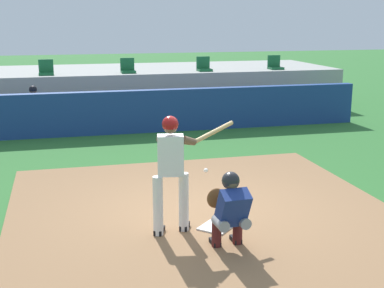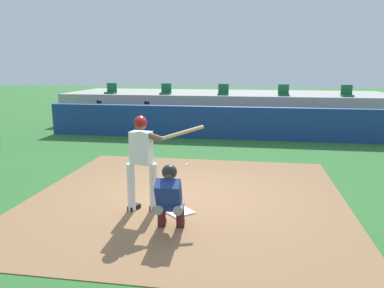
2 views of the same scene
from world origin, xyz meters
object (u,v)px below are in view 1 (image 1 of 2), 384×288
(catcher_crouched, at_px, (230,208))
(stadium_seat_1, at_px, (46,71))
(dugout_player_1, at_px, (34,108))
(stadium_seat_3, at_px, (204,67))
(batter_at_plate, at_px, (172,167))
(stadium_seat_4, at_px, (275,65))
(stadium_seat_2, at_px, (128,69))
(home_plate, at_px, (216,227))

(catcher_crouched, xyz_separation_m, stadium_seat_1, (-2.58, 10.90, 0.93))
(dugout_player_1, xyz_separation_m, stadium_seat_3, (5.55, 2.03, 0.86))
(batter_at_plate, bearing_deg, stadium_seat_4, 59.99)
(stadium_seat_4, bearing_deg, stadium_seat_2, 180.00)
(dugout_player_1, relative_size, stadium_seat_1, 2.71)
(catcher_crouched, height_order, stadium_seat_4, stadium_seat_4)
(catcher_crouched, relative_size, stadium_seat_1, 3.66)
(stadium_seat_1, bearing_deg, stadium_seat_3, 0.00)
(batter_at_plate, height_order, stadium_seat_4, stadium_seat_4)
(home_plate, distance_m, stadium_seat_2, 10.29)
(home_plate, relative_size, stadium_seat_3, 0.92)
(dugout_player_1, relative_size, stadium_seat_4, 2.71)
(stadium_seat_1, bearing_deg, stadium_seat_2, 0.00)
(batter_at_plate, xyz_separation_m, stadium_seat_1, (-1.93, 10.16, 0.50))
(catcher_crouched, distance_m, dugout_player_1, 9.34)
(batter_at_plate, xyz_separation_m, stadium_seat_3, (3.27, 10.16, 0.50))
(home_plate, xyz_separation_m, catcher_crouched, (-0.02, -0.72, 0.58))
(catcher_crouched, bearing_deg, batter_at_plate, 131.53)
(batter_at_plate, bearing_deg, catcher_crouched, -48.47)
(stadium_seat_3, bearing_deg, stadium_seat_2, 180.00)
(stadium_seat_1, bearing_deg, batter_at_plate, -79.25)
(home_plate, xyz_separation_m, dugout_player_1, (-2.95, 8.14, 0.65))
(batter_at_plate, height_order, stadium_seat_3, stadium_seat_3)
(stadium_seat_2, xyz_separation_m, stadium_seat_4, (5.20, 0.00, 0.00))
(stadium_seat_4, bearing_deg, catcher_crouched, -115.59)
(batter_at_plate, distance_m, stadium_seat_4, 11.75)
(home_plate, distance_m, stadium_seat_3, 10.61)
(home_plate, bearing_deg, stadium_seat_1, 104.33)
(stadium_seat_1, distance_m, stadium_seat_4, 7.80)
(batter_at_plate, height_order, stadium_seat_2, stadium_seat_2)
(catcher_crouched, height_order, stadium_seat_2, stadium_seat_2)
(dugout_player_1, relative_size, stadium_seat_2, 2.71)
(stadium_seat_2, bearing_deg, batter_at_plate, -93.78)
(dugout_player_1, distance_m, stadium_seat_3, 5.98)
(catcher_crouched, xyz_separation_m, dugout_player_1, (-2.93, 8.86, 0.07))
(batter_at_plate, relative_size, stadium_seat_4, 3.76)
(dugout_player_1, distance_m, stadium_seat_4, 8.45)
(batter_at_plate, bearing_deg, stadium_seat_1, 100.75)
(home_plate, xyz_separation_m, stadium_seat_1, (-2.60, 10.18, 1.51))
(stadium_seat_2, relative_size, stadium_seat_4, 1.00)
(catcher_crouched, bearing_deg, stadium_seat_4, 64.41)
(home_plate, bearing_deg, catcher_crouched, -91.57)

